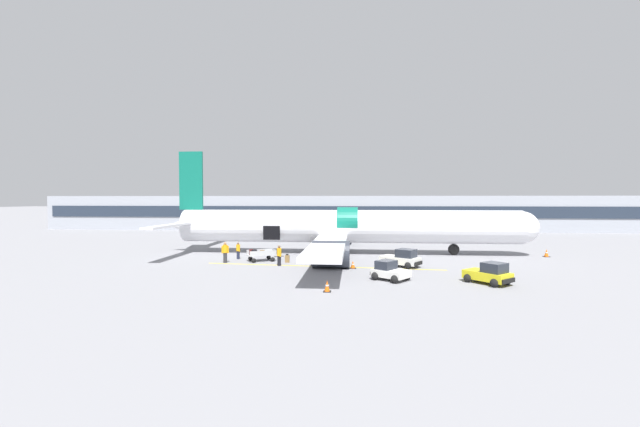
% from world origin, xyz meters
% --- Properties ---
extents(ground_plane, '(500.00, 500.00, 0.00)m').
position_xyz_m(ground_plane, '(0.00, 0.00, 0.00)').
color(ground_plane, gray).
extents(apron_marking_line, '(20.10, 1.87, 0.01)m').
position_xyz_m(apron_marking_line, '(0.23, -4.72, 0.00)').
color(apron_marking_line, yellow).
rests_on(apron_marking_line, ground_plane).
extents(terminal_strip, '(108.39, 8.41, 6.19)m').
position_xyz_m(terminal_strip, '(0.00, 35.17, 3.10)').
color(terminal_strip, '#9EA3AD').
rests_on(terminal_strip, ground_plane).
extents(airplane, '(38.01, 34.07, 10.66)m').
position_xyz_m(airplane, '(1.67, 3.22, 2.71)').
color(airplane, silver).
rests_on(airplane, ground_plane).
extents(baggage_tug_lead, '(3.52, 2.99, 1.49)m').
position_xyz_m(baggage_tug_lead, '(6.87, -4.17, 0.65)').
color(baggage_tug_lead, silver).
rests_on(baggage_tug_lead, ground_plane).
extents(baggage_tug_mid, '(2.88, 2.76, 1.33)m').
position_xyz_m(baggage_tug_mid, '(5.40, -9.64, 0.58)').
color(baggage_tug_mid, silver).
rests_on(baggage_tug_mid, ground_plane).
extents(baggage_tug_rear, '(3.04, 3.20, 1.45)m').
position_xyz_m(baggage_tug_rear, '(11.89, -10.33, 0.63)').
color(baggage_tug_rear, yellow).
rests_on(baggage_tug_rear, ground_plane).
extents(baggage_cart_loading, '(3.29, 2.38, 1.12)m').
position_xyz_m(baggage_cart_loading, '(-5.52, -2.35, 0.54)').
color(baggage_cart_loading, '#B7BABF').
rests_on(baggage_cart_loading, ground_plane).
extents(ground_crew_loader_a, '(0.50, 0.50, 1.57)m').
position_xyz_m(ground_crew_loader_a, '(-7.94, -1.34, 0.83)').
color(ground_crew_loader_a, '#1E2338').
rests_on(ground_crew_loader_a, ground_plane).
extents(ground_crew_loader_b, '(0.54, 0.56, 1.72)m').
position_xyz_m(ground_crew_loader_b, '(-3.40, -4.62, 0.90)').
color(ground_crew_loader_b, black).
rests_on(ground_crew_loader_b, ground_plane).
extents(ground_crew_driver, '(0.64, 0.52, 1.84)m').
position_xyz_m(ground_crew_driver, '(-8.45, -3.54, 0.97)').
color(ground_crew_driver, '#2D2D33').
rests_on(ground_crew_driver, ground_plane).
extents(suitcase_on_tarmac_upright, '(0.41, 0.22, 0.77)m').
position_xyz_m(suitcase_on_tarmac_upright, '(-3.00, -2.97, 0.33)').
color(suitcase_on_tarmac_upright, olive).
rests_on(suitcase_on_tarmac_upright, ground_plane).
extents(safety_cone_nose, '(0.58, 0.58, 0.74)m').
position_xyz_m(safety_cone_nose, '(21.60, 2.74, 0.35)').
color(safety_cone_nose, black).
rests_on(safety_cone_nose, ground_plane).
extents(safety_cone_engine_left, '(0.47, 0.47, 0.71)m').
position_xyz_m(safety_cone_engine_left, '(1.30, -13.56, 0.33)').
color(safety_cone_engine_left, black).
rests_on(safety_cone_engine_left, ground_plane).
extents(safety_cone_wingtip, '(0.53, 0.53, 0.62)m').
position_xyz_m(safety_cone_wingtip, '(2.82, -5.36, 0.29)').
color(safety_cone_wingtip, black).
rests_on(safety_cone_wingtip, ground_plane).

